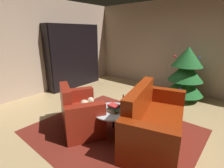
{
  "coord_description": "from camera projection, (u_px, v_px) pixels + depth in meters",
  "views": [
    {
      "loc": [
        1.7,
        -2.58,
        1.83
      ],
      "look_at": [
        -0.38,
        -0.1,
        0.82
      ],
      "focal_mm": 27.0,
      "sensor_mm": 36.0,
      "label": 1
    }
  ],
  "objects": [
    {
      "name": "ground_plane",
      "position": [
        129.0,
        124.0,
        3.48
      ],
      "size": [
        7.51,
        7.51,
        0.0
      ],
      "primitive_type": "plane",
      "color": "tan"
    },
    {
      "name": "wall_back",
      "position": [
        182.0,
        47.0,
        5.08
      ],
      "size": [
        6.38,
        0.06,
        2.76
      ],
      "primitive_type": "cube",
      "color": "tan",
      "rests_on": "ground"
    },
    {
      "name": "wall_left",
      "position": [
        43.0,
        47.0,
        5.0
      ],
      "size": [
        0.06,
        5.58,
        2.76
      ],
      "primitive_type": "cube",
      "color": "tan",
      "rests_on": "ground"
    },
    {
      "name": "area_rug",
      "position": [
        114.0,
        131.0,
        3.23
      ],
      "size": [
        2.89,
        2.49,
        0.01
      ],
      "primitive_type": "cube",
      "color": "maroon",
      "rests_on": "ground"
    },
    {
      "name": "bookshelf_unit",
      "position": [
        77.0,
        57.0,
        5.71
      ],
      "size": [
        0.37,
        1.93,
        2.05
      ],
      "color": "black",
      "rests_on": "ground"
    },
    {
      "name": "armchair_red",
      "position": [
        80.0,
        114.0,
        3.23
      ],
      "size": [
        1.23,
        1.09,
        0.9
      ],
      "color": "maroon",
      "rests_on": "ground"
    },
    {
      "name": "couch_red",
      "position": [
        153.0,
        123.0,
        2.91
      ],
      "size": [
        1.24,
        1.88,
        0.94
      ],
      "color": "maroon",
      "rests_on": "ground"
    },
    {
      "name": "coffee_table",
      "position": [
        112.0,
        113.0,
        3.04
      ],
      "size": [
        0.73,
        0.73,
        0.47
      ],
      "color": "black",
      "rests_on": "ground"
    },
    {
      "name": "book_stack_on_table",
      "position": [
        114.0,
        108.0,
        2.96
      ],
      "size": [
        0.22,
        0.17,
        0.13
      ],
      "color": "#CFC154",
      "rests_on": "coffee_table"
    },
    {
      "name": "bottle_on_table",
      "position": [
        123.0,
        105.0,
        2.94
      ],
      "size": [
        0.07,
        0.07,
        0.32
      ],
      "color": "#5E2810",
      "rests_on": "coffee_table"
    },
    {
      "name": "decorated_tree",
      "position": [
        186.0,
        73.0,
        4.52
      ],
      "size": [
        1.01,
        1.01,
        1.46
      ],
      "color": "brown",
      "rests_on": "ground"
    }
  ]
}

